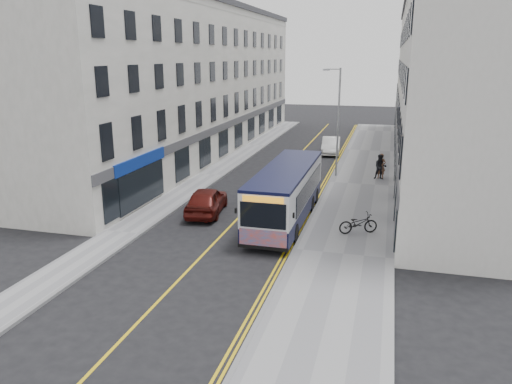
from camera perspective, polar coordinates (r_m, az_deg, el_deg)
The scene contains 17 objects.
ground at distance 25.62m, azimuth -3.89°, elevation -4.89°, with size 140.00×140.00×0.00m, color black.
pavement_east at distance 35.84m, azimuth 11.94°, elevation 0.83°, with size 4.50×64.00×0.12m, color gray.
pavement_west at distance 38.05m, azimuth -5.21°, elevation 1.95°, with size 2.00×64.00×0.12m, color gray.
kerb_east at distance 36.01m, azimuth 8.37°, elevation 1.08°, with size 0.18×64.00×0.13m, color slate.
kerb_west at distance 37.72m, azimuth -3.78°, elevation 1.87°, with size 0.18×64.00×0.13m, color slate.
road_centre_line at distance 36.67m, azimuth 2.16°, elevation 1.40°, with size 0.12×64.00×0.01m, color gold.
road_dbl_yellow_inner at distance 36.08m, azimuth 7.66°, elevation 1.03°, with size 0.10×64.00×0.01m, color gold.
road_dbl_yellow_outer at distance 36.05m, azimuth 7.97°, elevation 1.01°, with size 0.10×64.00×0.01m, color gold.
terrace_east at distance 43.92m, azimuth 20.13°, elevation 11.39°, with size 6.00×46.00×13.00m, color silver.
terrace_west at distance 46.91m, azimuth -6.24°, elevation 12.41°, with size 6.00×46.00×13.00m, color silver.
streetlamp at distance 37.16m, azimuth 9.27°, elevation 8.26°, with size 1.32×0.18×8.00m.
city_bus at distance 27.25m, azimuth 3.49°, elevation 0.02°, with size 2.44×10.41×3.02m.
bicycle at distance 25.77m, azimuth 11.60°, elevation -3.53°, with size 0.70×2.01×1.05m, color black.
pedestrian_near at distance 37.53m, azimuth 14.11°, elevation 2.88°, with size 0.67×0.44×1.83m, color brown.
pedestrian_far at distance 37.31m, azimuth 14.03°, elevation 2.81°, with size 0.89×0.69×1.82m, color black.
car_white at distance 46.96m, azimuth 8.57°, elevation 5.27°, with size 1.59×4.57×1.51m, color silver.
car_maroon at distance 28.82m, azimuth -5.67°, elevation -0.97°, with size 1.85×4.59×1.56m, color #4F110D.
Camera 1 is at (7.88, -22.70, 8.86)m, focal length 35.00 mm.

